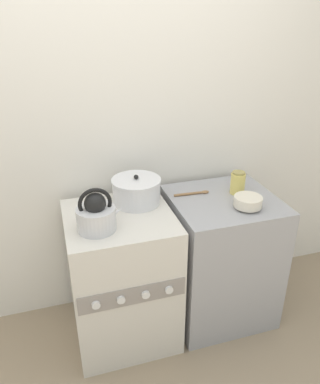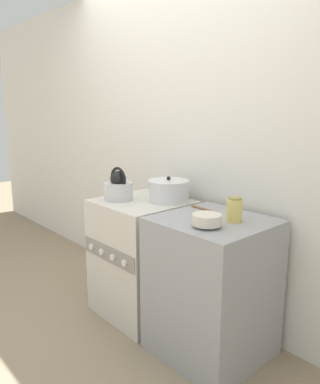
# 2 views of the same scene
# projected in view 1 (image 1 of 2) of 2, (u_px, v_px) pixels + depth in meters

# --- Properties ---
(ground_plane) EXTENTS (12.00, 12.00, 0.00)m
(ground_plane) POSITION_uv_depth(u_px,v_px,m) (136.00, 365.00, 2.19)
(ground_plane) COLOR gray
(wall_back) EXTENTS (7.00, 0.06, 2.50)m
(wall_back) POSITION_uv_depth(u_px,v_px,m) (103.00, 126.00, 2.22)
(wall_back) COLOR silver
(wall_back) RESTS_ON ground_plane
(stove) EXTENTS (0.60, 0.61, 0.85)m
(stove) POSITION_uv_depth(u_px,v_px,m) (122.00, 277.00, 2.26)
(stove) COLOR beige
(stove) RESTS_ON ground_plane
(counter) EXTENTS (0.63, 0.61, 0.85)m
(counter) POSITION_uv_depth(u_px,v_px,m) (220.00, 257.00, 2.43)
(counter) COLOR #99999E
(counter) RESTS_ON ground_plane
(kettle) EXTENTS (0.25, 0.20, 0.24)m
(kettle) POSITION_uv_depth(u_px,v_px,m) (96.00, 215.00, 1.91)
(kettle) COLOR silver
(kettle) RESTS_ON stove
(cooking_pot) EXTENTS (0.29, 0.29, 0.18)m
(cooking_pot) POSITION_uv_depth(u_px,v_px,m) (136.00, 191.00, 2.19)
(cooking_pot) COLOR silver
(cooking_pot) RESTS_ON stove
(enamel_bowl) EXTENTS (0.16, 0.16, 0.07)m
(enamel_bowl) POSITION_uv_depth(u_px,v_px,m) (248.00, 202.00, 2.13)
(enamel_bowl) COLOR beige
(enamel_bowl) RESTS_ON counter
(storage_jar) EXTENTS (0.09, 0.09, 0.14)m
(storage_jar) POSITION_uv_depth(u_px,v_px,m) (238.00, 183.00, 2.29)
(storage_jar) COLOR #E0CC66
(storage_jar) RESTS_ON counter
(wooden_spoon) EXTENTS (0.22, 0.03, 0.02)m
(wooden_spoon) POSITION_uv_depth(u_px,v_px,m) (194.00, 193.00, 2.30)
(wooden_spoon) COLOR olive
(wooden_spoon) RESTS_ON counter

